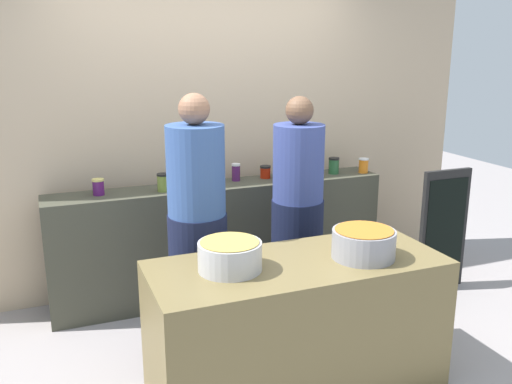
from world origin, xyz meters
name	(u,v)px	position (x,y,z in m)	size (l,w,h in m)	color
ground	(276,360)	(0.00, 0.00, 0.00)	(12.00, 12.00, 0.00)	#9A9291
storefront_wall	(207,107)	(0.00, 1.45, 1.50)	(4.80, 0.12, 3.00)	tan
display_shelf	(222,240)	(0.00, 1.10, 0.46)	(2.70, 0.36, 0.93)	#414133
prep_table	(297,325)	(0.00, -0.30, 0.40)	(1.70, 0.70, 0.80)	brown
preserve_jar_0	(98,187)	(-0.94, 1.12, 0.99)	(0.09, 0.09, 0.12)	#53195B
preserve_jar_1	(163,182)	(-0.47, 1.05, 1.00)	(0.09, 0.09, 0.14)	olive
preserve_jar_2	(236,172)	(0.15, 1.17, 1.00)	(0.07, 0.07, 0.14)	#4F1D52
preserve_jar_3	(265,172)	(0.41, 1.17, 0.98)	(0.09, 0.09, 0.10)	#AD200B
preserve_jar_4	(280,173)	(0.51, 1.10, 0.98)	(0.09, 0.09, 0.10)	#B62A11
preserve_jar_5	(306,170)	(0.76, 1.12, 0.98)	(0.09, 0.09, 0.10)	#215830
preserve_jar_6	(334,166)	(1.01, 1.10, 1.00)	(0.09, 0.09, 0.14)	#275C32
preserve_jar_7	(364,165)	(1.27, 1.04, 0.99)	(0.08, 0.08, 0.13)	orange
cooking_pot_left	(230,256)	(-0.40, -0.27, 0.88)	(0.35, 0.35, 0.17)	#B7B7BC
cooking_pot_center	(364,244)	(0.38, -0.38, 0.88)	(0.37, 0.37, 0.17)	gray
cook_with_tongs	(198,239)	(-0.41, 0.35, 0.77)	(0.39, 0.39, 1.71)	#151A33
cook_in_cap	(297,221)	(0.41, 0.55, 0.74)	(0.38, 0.38, 1.65)	#131933
chalkboard_sign	(443,230)	(1.74, 0.52, 0.52)	(0.45, 0.05, 1.02)	black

